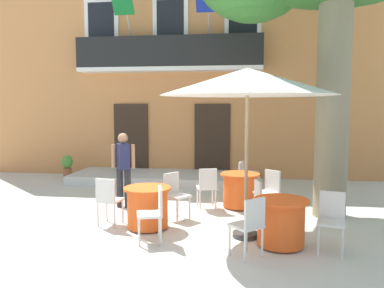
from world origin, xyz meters
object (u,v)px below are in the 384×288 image
cafe_chair_middle_2 (332,217)px  cafe_chair_front_0 (269,189)px  cafe_chair_near_tree_2 (154,211)px  cafe_chair_middle_0 (264,202)px  cafe_chair_front_2 (207,185)px  ground_planter_left (67,166)px  cafe_chair_middle_1 (250,223)px  cafe_chair_near_tree_0 (175,193)px  cafe_chair_front_1 (245,178)px  cafe_table_front (240,190)px  cafe_umbrella (248,83)px  cafe_table_near_tree (148,207)px  cafe_chair_near_tree_1 (108,198)px  pedestrian_near_entrance (123,166)px  cafe_table_middle (281,222)px

cafe_chair_middle_2 → cafe_chair_front_0: (-0.82, 1.93, 0.00)m
cafe_chair_near_tree_2 → cafe_chair_middle_0: same height
cafe_chair_front_2 → ground_planter_left: size_ratio=1.25×
cafe_chair_middle_0 → cafe_chair_middle_1: (-0.27, -1.28, 0.00)m
cafe_chair_near_tree_0 → cafe_chair_front_1: bearing=52.1°
ground_planter_left → cafe_chair_near_tree_2: bearing=-52.2°
cafe_table_front → cafe_umbrella: bearing=-86.7°
cafe_chair_near_tree_0 → cafe_chair_front_2: bearing=53.1°
cafe_table_near_tree → cafe_chair_front_1: bearing=53.8°
cafe_chair_middle_2 → cafe_table_front: (-1.41, 2.39, -0.14)m
cafe_chair_near_tree_1 → cafe_table_front: cafe_chair_near_tree_1 is taller
cafe_chair_near_tree_0 → cafe_table_front: size_ratio=1.05×
cafe_chair_middle_2 → cafe_chair_near_tree_2: bearing=179.8°
cafe_chair_near_tree_0 → cafe_umbrella: bearing=-33.0°
cafe_chair_front_1 → cafe_chair_middle_0: bearing=-82.3°
cafe_chair_near_tree_2 → cafe_chair_front_1: size_ratio=1.00×
cafe_chair_middle_2 → ground_planter_left: cafe_chair_middle_2 is taller
cafe_chair_near_tree_1 → cafe_chair_front_0: (3.01, 1.19, 0.00)m
cafe_chair_middle_1 → cafe_chair_front_2: 2.70m
cafe_chair_middle_1 → pedestrian_near_entrance: pedestrian_near_entrance is taller
cafe_umbrella → pedestrian_near_entrance: cafe_umbrella is taller
cafe_chair_near_tree_0 → cafe_chair_front_2: size_ratio=1.00×
cafe_chair_near_tree_2 → cafe_chair_middle_2: bearing=-0.2°
cafe_chair_near_tree_0 → cafe_chair_middle_2: same height
cafe_table_near_tree → cafe_chair_near_tree_1: 0.77m
cafe_chair_middle_2 → cafe_chair_front_1: bearing=112.4°
cafe_chair_front_1 → ground_planter_left: (-5.41, 1.94, -0.12)m
cafe_chair_near_tree_1 → cafe_chair_middle_0: bearing=1.8°
ground_planter_left → cafe_chair_near_tree_0: bearing=-42.7°
cafe_table_middle → cafe_chair_front_0: (-0.07, 1.82, 0.14)m
cafe_chair_middle_1 → ground_planter_left: cafe_chair_middle_1 is taller
cafe_chair_front_0 → cafe_chair_front_2: 1.31m
cafe_chair_near_tree_2 → cafe_chair_front_1: same height
ground_planter_left → cafe_chair_front_0: bearing=-28.1°
cafe_table_near_tree → cafe_umbrella: cafe_umbrella is taller
cafe_chair_near_tree_0 → cafe_chair_front_0: bearing=17.1°
cafe_table_middle → cafe_umbrella: cafe_umbrella is taller
cafe_chair_near_tree_2 → pedestrian_near_entrance: (-1.17, 2.06, 0.40)m
cafe_chair_middle_0 → cafe_chair_front_1: 2.33m
ground_planter_left → cafe_table_middle: bearing=-39.8°
cafe_table_middle → cafe_table_front: (-0.67, 2.28, 0.00)m
cafe_chair_middle_0 → cafe_chair_near_tree_1: bearing=-178.2°
cafe_chair_near_tree_0 → cafe_chair_middle_2: (2.68, -1.35, 0.00)m
cafe_table_middle → cafe_chair_front_1: bearing=100.3°
cafe_chair_middle_1 → pedestrian_near_entrance: bearing=137.0°
cafe_table_front → cafe_umbrella: (0.11, -1.93, 2.22)m
cafe_umbrella → pedestrian_near_entrance: (-2.65, 1.61, -1.68)m
cafe_table_front → cafe_umbrella: cafe_umbrella is taller
cafe_chair_front_1 → cafe_chair_front_2: 1.31m
pedestrian_near_entrance → cafe_table_front: bearing=7.2°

